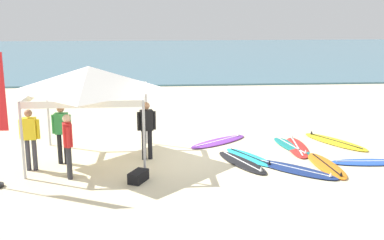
% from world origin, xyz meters
% --- Properties ---
extents(ground_plane, '(80.00, 80.00, 0.00)m').
position_xyz_m(ground_plane, '(0.00, 0.00, 0.00)').
color(ground_plane, beige).
extents(sea, '(80.00, 36.00, 0.10)m').
position_xyz_m(sea, '(0.00, 31.24, 0.05)').
color(sea, teal).
rests_on(sea, ground).
extents(canopy_tent, '(3.24, 3.24, 2.75)m').
position_xyz_m(canopy_tent, '(-2.74, 0.17, 2.39)').
color(canopy_tent, '#B7B7BC').
rests_on(canopy_tent, ground).
extents(surfboard_black, '(1.47, 2.39, 0.19)m').
position_xyz_m(surfboard_black, '(1.57, -0.59, 0.04)').
color(surfboard_black, black).
rests_on(surfboard_black, ground).
extents(surfboard_red, '(0.88, 2.35, 0.19)m').
position_xyz_m(surfboard_red, '(3.58, 0.78, 0.04)').
color(surfboard_red, red).
rests_on(surfboard_red, ground).
extents(surfboard_blue, '(2.30, 0.73, 0.19)m').
position_xyz_m(surfboard_blue, '(5.23, -0.83, 0.04)').
color(surfboard_blue, blue).
rests_on(surfboard_blue, ground).
extents(surfboard_purple, '(2.27, 1.94, 0.19)m').
position_xyz_m(surfboard_purple, '(1.19, 1.64, 0.04)').
color(surfboard_purple, purple).
rests_on(surfboard_purple, ground).
extents(surfboard_yellow, '(1.84, 2.58, 0.19)m').
position_xyz_m(surfboard_yellow, '(5.02, 1.31, 0.04)').
color(surfboard_yellow, yellow).
rests_on(surfboard_yellow, ground).
extents(surfboard_navy, '(2.31, 2.28, 0.19)m').
position_xyz_m(surfboard_navy, '(2.91, -1.28, 0.04)').
color(surfboard_navy, navy).
rests_on(surfboard_navy, ground).
extents(surfboard_cyan, '(1.52, 2.15, 0.19)m').
position_xyz_m(surfboard_cyan, '(1.88, -0.14, 0.04)').
color(surfboard_cyan, '#23B2CC').
rests_on(surfboard_cyan, ground).
extents(surfboard_teal, '(1.04, 2.26, 0.19)m').
position_xyz_m(surfboard_teal, '(3.44, 0.90, 0.04)').
color(surfboard_teal, '#19847F').
rests_on(surfboard_teal, ground).
extents(surfboard_orange, '(0.78, 2.37, 0.19)m').
position_xyz_m(surfboard_orange, '(3.89, -1.03, 0.04)').
color(surfboard_orange, orange).
rests_on(surfboard_orange, ground).
extents(person_red, '(0.30, 0.54, 1.71)m').
position_xyz_m(person_red, '(-3.14, -1.41, 0.99)').
color(person_red, '#2D2D33').
rests_on(person_red, ground).
extents(person_yellow, '(0.55, 0.23, 1.71)m').
position_xyz_m(person_yellow, '(-4.28, -0.70, 0.99)').
color(person_yellow, '#383842').
rests_on(person_yellow, ground).
extents(person_black, '(0.54, 0.28, 1.71)m').
position_xyz_m(person_black, '(-1.14, 0.04, 0.99)').
color(person_black, black).
rests_on(person_black, ground).
extents(person_green, '(0.55, 0.24, 1.71)m').
position_xyz_m(person_green, '(-3.52, -0.18, 0.99)').
color(person_green, black).
rests_on(person_green, ground).
extents(gear_bag_near_tent, '(0.55, 0.68, 0.28)m').
position_xyz_m(gear_bag_near_tent, '(-1.34, -1.83, 0.14)').
color(gear_bag_near_tent, black).
rests_on(gear_bag_near_tent, ground).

